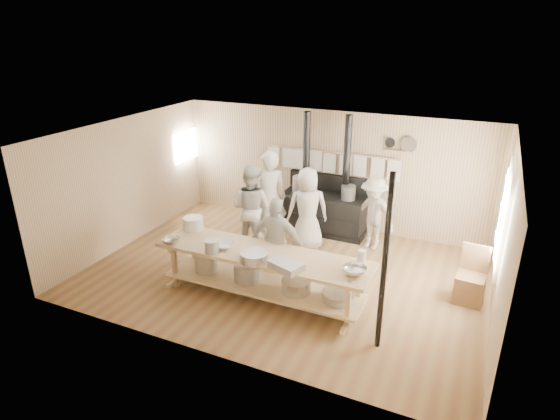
{
  "coord_description": "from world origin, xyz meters",
  "views": [
    {
      "loc": [
        3.06,
        -6.94,
        4.31
      ],
      "look_at": [
        -0.19,
        0.2,
        1.16
      ],
      "focal_mm": 30.0,
      "sensor_mm": 36.0,
      "label": 1
    }
  ],
  "objects": [
    {
      "name": "prep_table",
      "position": [
        -0.01,
        -0.9,
        0.52
      ],
      "size": [
        3.6,
        0.9,
        0.85
      ],
      "color": "tan",
      "rests_on": "ground"
    },
    {
      "name": "bowl_white_a",
      "position": [
        -0.67,
        -1.01,
        0.9
      ],
      "size": [
        0.47,
        0.47,
        0.09
      ],
      "primitive_type": "imported",
      "rotation": [
        0.0,
        0.0,
        0.24
      ],
      "color": "silver",
      "rests_on": "prep_table"
    },
    {
      "name": "cook_by_window",
      "position": [
        1.18,
        1.73,
        0.75
      ],
      "size": [
        1.1,
        0.84,
        1.51
      ],
      "primitive_type": "imported",
      "rotation": [
        0.0,
        0.0,
        -0.33
      ],
      "color": "beige",
      "rests_on": "ground"
    },
    {
      "name": "support_post",
      "position": [
        2.05,
        -1.35,
        1.3
      ],
      "size": [
        0.08,
        0.08,
        2.6
      ],
      "primitive_type": "cylinder",
      "color": "black",
      "rests_on": "ground"
    },
    {
      "name": "deep_bowl_enamel",
      "position": [
        -1.55,
        -0.57,
        0.96
      ],
      "size": [
        0.44,
        0.44,
        0.22
      ],
      "primitive_type": "cylinder",
      "rotation": [
        0.0,
        0.0,
        -0.31
      ],
      "color": "silver",
      "rests_on": "prep_table"
    },
    {
      "name": "window_right",
      "position": [
        3.47,
        0.6,
        1.5
      ],
      "size": [
        0.09,
        1.5,
        1.65
      ],
      "color": "beige",
      "rests_on": "ground"
    },
    {
      "name": "cook_left",
      "position": [
        -1.05,
        0.71,
        0.88
      ],
      "size": [
        0.87,
        0.68,
        1.76
      ],
      "primitive_type": "imported",
      "rotation": [
        0.0,
        0.0,
        3.12
      ],
      "color": "beige",
      "rests_on": "ground"
    },
    {
      "name": "stove",
      "position": [
        -0.01,
        2.12,
        0.52
      ],
      "size": [
        1.9,
        0.75,
        2.6
      ],
      "color": "black",
      "rests_on": "ground"
    },
    {
      "name": "chair",
      "position": [
        3.15,
        0.43,
        0.28
      ],
      "size": [
        0.48,
        0.48,
        0.96
      ],
      "rotation": [
        0.0,
        0.0,
        -0.09
      ],
      "color": "brown",
      "rests_on": "ground"
    },
    {
      "name": "bowl_steel_a",
      "position": [
        -1.55,
        -1.23,
        0.9
      ],
      "size": [
        0.42,
        0.42,
        0.09
      ],
      "primitive_type": "imported",
      "rotation": [
        0.0,
        0.0,
        0.67
      ],
      "color": "silver",
      "rests_on": "prep_table"
    },
    {
      "name": "cook_right",
      "position": [
        0.03,
        -0.4,
        0.81
      ],
      "size": [
        0.97,
        0.44,
        1.62
      ],
      "primitive_type": "imported",
      "rotation": [
        0.0,
        0.0,
        3.19
      ],
      "color": "beige",
      "rests_on": "ground"
    },
    {
      "name": "mixing_bowl_large",
      "position": [
        0.0,
        -1.2,
        0.92
      ],
      "size": [
        0.59,
        0.59,
        0.15
      ],
      "primitive_type": "cylinder",
      "rotation": [
        0.0,
        0.0,
        0.34
      ],
      "color": "silver",
      "rests_on": "prep_table"
    },
    {
      "name": "left_opening",
      "position": [
        -3.45,
        2.0,
        1.6
      ],
      "size": [
        0.0,
        0.9,
        0.9
      ],
      "color": "white",
      "rests_on": "ground"
    },
    {
      "name": "cook_center",
      "position": [
        -0.03,
        1.18,
        0.85
      ],
      "size": [
        0.99,
        0.87,
        1.7
      ],
      "primitive_type": "imported",
      "rotation": [
        0.0,
        0.0,
        3.64
      ],
      "color": "beige",
      "rests_on": "ground"
    },
    {
      "name": "cook_far_left",
      "position": [
        -0.8,
        1.01,
        1.0
      ],
      "size": [
        0.87,
        0.82,
        2.0
      ],
      "primitive_type": "imported",
      "rotation": [
        0.0,
        0.0,
        3.78
      ],
      "color": "beige",
      "rests_on": "ground"
    },
    {
      "name": "roasting_pan",
      "position": [
        0.57,
        -1.23,
        0.91
      ],
      "size": [
        0.59,
        0.49,
        0.11
      ],
      "primitive_type": "cube",
      "rotation": [
        0.0,
        0.0,
        -0.34
      ],
      "color": "#B2B2B7",
      "rests_on": "prep_table"
    },
    {
      "name": "bowl_white_b",
      "position": [
        1.55,
        -0.92,
        0.89
      ],
      "size": [
        0.48,
        0.48,
        0.09
      ],
      "primitive_type": "imported",
      "rotation": [
        0.0,
        0.0,
        2.09
      ],
      "color": "silver",
      "rests_on": "prep_table"
    },
    {
      "name": "towel_rail",
      "position": [
        -0.0,
        2.4,
        1.55
      ],
      "size": [
        3.0,
        0.04,
        0.47
      ],
      "color": "tan",
      "rests_on": "ground"
    },
    {
      "name": "bowl_steel_b",
      "position": [
        1.55,
        -0.96,
        0.91
      ],
      "size": [
        0.4,
        0.4,
        0.11
      ],
      "primitive_type": "imported",
      "rotation": [
        0.0,
        0.0,
        3.26
      ],
      "color": "silver",
      "rests_on": "prep_table"
    },
    {
      "name": "ground",
      "position": [
        0.0,
        0.0,
        0.0
      ],
      "size": [
        7.0,
        7.0,
        0.0
      ],
      "primitive_type": "plane",
      "color": "brown",
      "rests_on": "ground"
    },
    {
      "name": "pitcher",
      "position": [
        1.55,
        -0.57,
        0.95
      ],
      "size": [
        0.15,
        0.15,
        0.21
      ],
      "primitive_type": "cylinder",
      "rotation": [
        0.0,
        0.0,
        0.12
      ],
      "color": "silver",
      "rests_on": "prep_table"
    },
    {
      "name": "bucket_galv",
      "position": [
        -0.75,
        -1.23,
        0.96
      ],
      "size": [
        0.3,
        0.3,
        0.22
      ],
      "primitive_type": "cylinder",
      "rotation": [
        0.0,
        0.0,
        0.36
      ],
      "color": "gray",
      "rests_on": "prep_table"
    },
    {
      "name": "room_shell",
      "position": [
        0.0,
        0.0,
        1.62
      ],
      "size": [
        7.0,
        7.0,
        7.0
      ],
      "color": "tan",
      "rests_on": "ground"
    },
    {
      "name": "back_wall_shelf",
      "position": [
        1.46,
        2.43,
        2.0
      ],
      "size": [
        0.63,
        0.14,
        0.32
      ],
      "color": "tan",
      "rests_on": "ground"
    }
  ]
}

